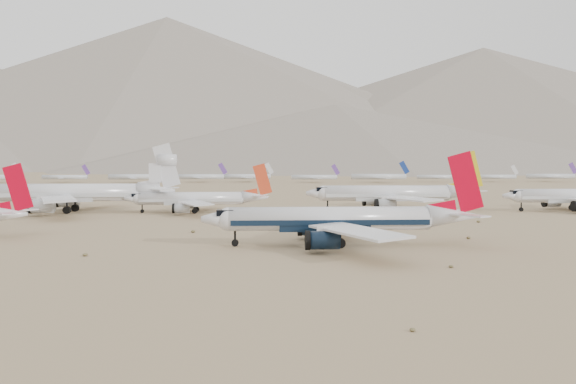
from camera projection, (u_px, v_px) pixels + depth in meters
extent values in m
plane|color=#8F7453|center=(346.00, 241.00, 106.41)|extent=(7000.00, 7000.00, 0.00)
cylinder|color=silver|center=(330.00, 219.00, 100.31)|extent=(35.92, 4.25, 4.25)
cube|color=black|center=(330.00, 221.00, 100.34)|extent=(35.20, 4.31, 0.96)
sphere|color=silver|center=(229.00, 219.00, 99.35)|extent=(4.25, 4.25, 4.25)
cube|color=black|center=(225.00, 213.00, 99.26)|extent=(2.97, 2.76, 1.06)
cone|color=silver|center=(451.00, 216.00, 101.48)|extent=(8.98, 4.25, 4.25)
cube|color=silver|center=(357.00, 231.00, 87.93)|extent=(13.87, 21.86, 0.66)
cube|color=silver|center=(470.00, 215.00, 97.43)|extent=(5.70, 7.46, 0.25)
cylinder|color=black|center=(324.00, 240.00, 91.54)|extent=(4.99, 3.06, 3.06)
cube|color=silver|center=(335.00, 216.00, 113.06)|extent=(13.87, 21.86, 0.66)
cube|color=silver|center=(453.00, 211.00, 105.66)|extent=(5.70, 7.46, 0.25)
cylinder|color=black|center=(314.00, 228.00, 109.15)|extent=(4.99, 3.06, 3.06)
cube|color=#C30019|center=(466.00, 182.00, 101.29)|extent=(6.81, 0.34, 11.22)
cylinder|color=black|center=(235.00, 243.00, 99.63)|extent=(1.27, 0.53, 1.27)
cylinder|color=black|center=(340.00, 243.00, 97.64)|extent=(1.78, 1.06, 1.78)
cylinder|color=black|center=(336.00, 238.00, 103.56)|extent=(1.78, 1.06, 1.78)
cone|color=silver|center=(8.00, 214.00, 112.13)|extent=(7.79, 3.74, 3.74)
cube|color=silver|center=(7.00, 213.00, 108.61)|extent=(4.94, 6.47, 0.22)
cube|color=silver|center=(23.00, 210.00, 115.77)|extent=(4.94, 6.47, 0.22)
cube|color=#C30019|center=(18.00, 187.00, 111.96)|extent=(5.90, 0.30, 9.73)
cylinder|color=silver|center=(573.00, 196.00, 171.62)|extent=(34.47, 4.18, 4.18)
cube|color=silver|center=(573.00, 197.00, 171.64)|extent=(33.78, 4.24, 0.94)
sphere|color=silver|center=(518.00, 196.00, 170.70)|extent=(4.18, 4.18, 4.18)
cube|color=black|center=(516.00, 192.00, 170.60)|extent=(2.92, 2.72, 1.04)
cube|color=silver|center=(560.00, 196.00, 183.91)|extent=(13.31, 20.98, 0.65)
cylinder|color=silver|center=(552.00, 202.00, 180.15)|extent=(4.79, 3.01, 3.01)
cylinder|color=black|center=(521.00, 209.00, 170.97)|extent=(1.25, 0.52, 1.25)
cylinder|color=black|center=(572.00, 208.00, 174.82)|extent=(1.75, 1.04, 1.75)
cylinder|color=silver|center=(386.00, 193.00, 174.01)|extent=(39.05, 4.75, 4.75)
cube|color=silver|center=(386.00, 195.00, 174.05)|extent=(38.27, 4.82, 1.07)
sphere|color=silver|center=(324.00, 193.00, 172.97)|extent=(4.75, 4.75, 4.75)
cube|color=black|center=(321.00, 189.00, 172.87)|extent=(3.32, 3.08, 1.19)
cone|color=silver|center=(463.00, 192.00, 175.28)|extent=(9.76, 4.75, 4.75)
cube|color=silver|center=(408.00, 198.00, 160.50)|extent=(15.08, 23.76, 0.73)
cube|color=silver|center=(474.00, 190.00, 170.86)|extent=(6.20, 8.10, 0.28)
cylinder|color=silver|center=(386.00, 205.00, 164.42)|extent=(5.42, 3.42, 3.42)
cube|color=silver|center=(386.00, 193.00, 187.94)|extent=(15.08, 23.76, 0.73)
cube|color=silver|center=(463.00, 189.00, 179.85)|extent=(6.20, 8.10, 0.28)
cylinder|color=silver|center=(373.00, 200.00, 183.69)|extent=(5.42, 3.42, 3.42)
cube|color=yellow|center=(471.00, 170.00, 175.07)|extent=(7.40, 0.38, 12.19)
cylinder|color=black|center=(328.00, 208.00, 173.28)|extent=(1.42, 0.59, 1.42)
cylinder|color=black|center=(394.00, 208.00, 171.02)|extent=(1.99, 1.19, 1.99)
cylinder|color=black|center=(389.00, 206.00, 177.65)|extent=(1.99, 1.19, 1.99)
cylinder|color=silver|center=(191.00, 198.00, 166.18)|extent=(30.71, 3.75, 3.75)
cube|color=silver|center=(191.00, 200.00, 166.21)|extent=(30.09, 3.81, 0.84)
sphere|color=silver|center=(139.00, 198.00, 165.36)|extent=(3.75, 3.75, 3.75)
cube|color=black|center=(137.00, 195.00, 165.28)|extent=(2.63, 2.44, 0.94)
cone|color=silver|center=(255.00, 197.00, 167.18)|extent=(7.68, 3.75, 3.75)
cube|color=silver|center=(195.00, 203.00, 155.54)|extent=(11.86, 18.69, 0.58)
cube|color=silver|center=(260.00, 196.00, 163.69)|extent=(4.87, 6.37, 0.23)
cylinder|color=silver|center=(182.00, 208.00, 158.63)|extent=(4.27, 2.70, 2.70)
cube|color=silver|center=(203.00, 198.00, 177.15)|extent=(11.86, 18.69, 0.58)
cube|color=silver|center=(260.00, 195.00, 170.77)|extent=(4.87, 6.37, 0.23)
cylinder|color=silver|center=(189.00, 204.00, 173.80)|extent=(4.27, 2.70, 2.70)
cube|color=red|center=(262.00, 179.00, 167.01)|extent=(5.82, 0.30, 9.59)
cylinder|color=black|center=(142.00, 211.00, 165.61)|extent=(1.13, 0.47, 1.13)
cylinder|color=black|center=(195.00, 211.00, 163.81)|extent=(1.58, 0.94, 1.58)
cylinder|color=black|center=(197.00, 209.00, 169.05)|extent=(1.58, 0.94, 1.58)
cylinder|color=silver|center=(65.00, 192.00, 166.48)|extent=(43.75, 5.24, 5.24)
cube|color=silver|center=(65.00, 195.00, 166.51)|extent=(42.87, 5.32, 1.18)
cone|color=silver|center=(157.00, 191.00, 167.90)|extent=(10.94, 5.24, 5.24)
cube|color=silver|center=(58.00, 199.00, 151.37)|extent=(16.89, 26.62, 0.82)
cube|color=silver|center=(161.00, 190.00, 162.96)|extent=(6.94, 9.08, 0.31)
cylinder|color=silver|center=(43.00, 206.00, 155.77)|extent=(6.08, 3.77, 3.77)
cube|color=silver|center=(92.00, 193.00, 182.04)|extent=(16.89, 26.62, 0.82)
cube|color=silver|center=(166.00, 188.00, 173.00)|extent=(6.94, 9.08, 0.31)
cylinder|color=silver|center=(69.00, 201.00, 177.28)|extent=(6.08, 3.77, 3.77)
cube|color=silver|center=(166.00, 166.00, 167.67)|extent=(8.29, 0.42, 13.66)
cylinder|color=silver|center=(167.00, 160.00, 167.60)|extent=(5.47, 3.39, 3.39)
cylinder|color=black|center=(67.00, 210.00, 163.18)|extent=(2.20, 1.31, 2.20)
cylinder|color=black|center=(75.00, 208.00, 170.49)|extent=(2.20, 1.31, 2.20)
cube|color=silver|center=(16.00, 169.00, 408.97)|extent=(7.40, 0.37, 9.32)
cylinder|color=silver|center=(65.00, 177.00, 421.58)|extent=(33.31, 3.29, 3.29)
cube|color=#643C9B|center=(86.00, 170.00, 422.12)|extent=(6.63, 0.33, 8.35)
cube|color=silver|center=(61.00, 178.00, 413.01)|extent=(8.77, 15.33, 0.33)
cube|color=silver|center=(69.00, 177.00, 430.20)|extent=(8.77, 15.33, 0.33)
cylinder|color=silver|center=(135.00, 177.00, 416.17)|extent=(39.42, 3.90, 3.90)
cube|color=navy|center=(161.00, 168.00, 416.81)|extent=(7.85, 0.39, 9.89)
cube|color=silver|center=(132.00, 178.00, 406.02)|extent=(10.39, 18.15, 0.39)
cube|color=silver|center=(138.00, 177.00, 426.37)|extent=(10.39, 18.15, 0.39)
cylinder|color=silver|center=(200.00, 177.00, 426.49)|extent=(36.98, 3.65, 3.65)
cube|color=#643C9B|center=(223.00, 169.00, 427.09)|extent=(7.36, 0.37, 9.28)
cube|color=silver|center=(199.00, 178.00, 416.97)|extent=(9.74, 17.02, 0.37)
cube|color=silver|center=(201.00, 177.00, 436.06)|extent=(9.74, 17.02, 0.37)
cylinder|color=silver|center=(246.00, 177.00, 430.19)|extent=(37.25, 3.68, 3.68)
cube|color=silver|center=(269.00, 168.00, 430.80)|extent=(7.42, 0.37, 9.34)
cube|color=silver|center=(246.00, 178.00, 420.60)|extent=(9.81, 17.15, 0.37)
cube|color=silver|center=(247.00, 177.00, 439.83)|extent=(9.81, 17.15, 0.37)
cylinder|color=silver|center=(314.00, 177.00, 418.20)|extent=(34.02, 3.36, 3.36)
cube|color=#643C9B|center=(336.00, 170.00, 418.76)|extent=(6.77, 0.34, 8.53)
cube|color=silver|center=(315.00, 178.00, 409.45)|extent=(8.96, 15.66, 0.34)
cube|color=silver|center=(313.00, 177.00, 427.01)|extent=(8.96, 15.66, 0.34)
cylinder|color=silver|center=(379.00, 177.00, 419.66)|extent=(41.05, 4.06, 4.06)
cube|color=navy|center=(404.00, 167.00, 420.33)|extent=(8.17, 0.41, 10.30)
cube|color=silver|center=(382.00, 178.00, 409.10)|extent=(10.81, 18.89, 0.41)
cube|color=silver|center=(376.00, 177.00, 430.29)|extent=(10.81, 18.89, 0.41)
cylinder|color=silver|center=(437.00, 177.00, 430.68)|extent=(31.32, 3.09, 3.09)
cube|color=#643C9B|center=(456.00, 170.00, 431.19)|extent=(6.24, 0.31, 7.86)
cube|color=silver|center=(441.00, 178.00, 422.62)|extent=(8.25, 14.42, 0.31)
cube|color=silver|center=(434.00, 177.00, 438.79)|extent=(8.25, 14.42, 0.31)
cylinder|color=silver|center=(495.00, 177.00, 432.93)|extent=(32.50, 3.21, 3.21)
cube|color=silver|center=(515.00, 170.00, 433.46)|extent=(6.47, 0.32, 8.15)
cube|color=silver|center=(500.00, 178.00, 424.57)|extent=(8.56, 14.96, 0.32)
cube|color=silver|center=(491.00, 177.00, 441.34)|extent=(8.56, 14.96, 0.32)
cylinder|color=silver|center=(551.00, 176.00, 438.01)|extent=(38.09, 3.76, 3.76)
cube|color=#643C9B|center=(573.00, 168.00, 438.63)|extent=(7.58, 0.38, 9.55)
cube|color=silver|center=(557.00, 177.00, 428.21)|extent=(10.03, 17.53, 0.38)
cube|color=silver|center=(544.00, 177.00, 447.87)|extent=(10.03, 17.53, 0.38)
cone|color=slate|center=(168.00, 93.00, 1763.39)|extent=(2444.00, 2444.00, 470.00)
cone|color=slate|center=(334.00, 125.00, 1586.66)|extent=(1824.00, 1824.00, 240.00)
cone|color=slate|center=(482.00, 108.00, 1789.15)|extent=(2356.00, 2356.00, 380.00)
cone|color=slate|center=(335.00, 137.00, 1207.67)|extent=(1260.00, 1260.00, 140.00)
ellipsoid|color=brown|center=(85.00, 255.00, 89.19)|extent=(0.84, 0.84, 0.46)
ellipsoid|color=brown|center=(193.00, 231.00, 119.13)|extent=(0.98, 0.98, 0.54)
ellipsoid|color=brown|center=(413.00, 330.00, 49.40)|extent=(0.56, 0.56, 0.31)
ellipsoid|color=brown|center=(451.00, 266.00, 79.35)|extent=(0.70, 0.70, 0.39)
ellipsoid|color=brown|center=(468.00, 238.00, 109.29)|extent=(0.84, 0.84, 0.46)
ellipsoid|color=brown|center=(478.00, 221.00, 139.24)|extent=(0.98, 0.98, 0.54)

